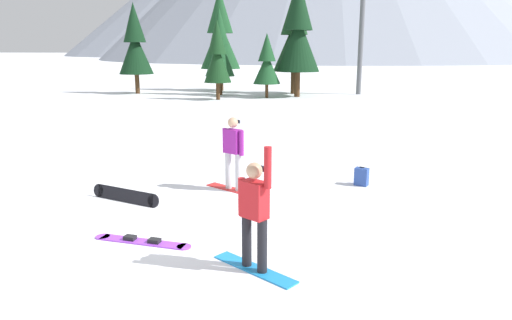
% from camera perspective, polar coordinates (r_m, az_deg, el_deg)
% --- Properties ---
extents(ground_plane, '(800.00, 800.00, 0.00)m').
position_cam_1_polar(ground_plane, '(8.93, -10.31, -8.25)').
color(ground_plane, white).
extents(snowboarder_foreground, '(1.48, 0.94, 1.95)m').
position_cam_1_polar(snowboarder_foreground, '(6.90, -0.20, -6.49)').
color(snowboarder_foreground, '#1E8CD8').
rests_on(snowboarder_foreground, ground_plane).
extents(snowboarder_midground, '(1.54, 0.88, 1.75)m').
position_cam_1_polar(snowboarder_midground, '(10.85, -2.81, 0.94)').
color(snowboarder_midground, red).
rests_on(snowboarder_midground, ground_plane).
extents(loose_snowboard_near_right, '(1.83, 0.26, 0.09)m').
position_cam_1_polar(loose_snowboard_near_right, '(8.42, -13.77, -9.63)').
color(loose_snowboard_near_right, '#993FD8').
rests_on(loose_snowboard_near_right, ground_plane).
extents(loose_snowboard_near_left, '(1.86, 0.46, 0.29)m').
position_cam_1_polar(loose_snowboard_near_left, '(10.61, -15.72, -4.18)').
color(loose_snowboard_near_left, black).
rests_on(loose_snowboard_near_left, ground_plane).
extents(backpack_blue, '(0.36, 0.32, 0.47)m').
position_cam_1_polar(backpack_blue, '(11.72, 12.82, -2.02)').
color(backpack_blue, '#2D4C9E').
rests_on(backpack_blue, ground_plane).
extents(pine_tree_young, '(3.06, 3.06, 7.59)m').
position_cam_1_polar(pine_tree_young, '(35.54, 4.69, 14.77)').
color(pine_tree_young, '#472D19').
rests_on(pine_tree_young, ground_plane).
extents(pine_tree_twin, '(1.87, 1.87, 4.35)m').
position_cam_1_polar(pine_tree_twin, '(32.35, 1.34, 11.83)').
color(pine_tree_twin, '#472D19').
rests_on(pine_tree_twin, ground_plane).
extents(pine_tree_short, '(2.14, 2.14, 6.20)m').
position_cam_1_polar(pine_tree_short, '(34.46, -4.49, 13.55)').
color(pine_tree_short, '#472D19').
rests_on(pine_tree_short, ground_plane).
extents(pine_tree_tall, '(1.79, 1.79, 5.18)m').
position_cam_1_polar(pine_tree_tall, '(31.13, -4.76, 12.54)').
color(pine_tree_tall, '#472D19').
rests_on(pine_tree_tall, ground_plane).
extents(pine_tree_slender, '(3.18, 3.18, 7.95)m').
position_cam_1_polar(pine_tree_slender, '(38.25, -4.43, 14.97)').
color(pine_tree_slender, '#472D19').
rests_on(pine_tree_slender, ground_plane).
extents(pine_tree_leaning, '(3.04, 3.04, 7.97)m').
position_cam_1_polar(pine_tree_leaning, '(33.17, 5.19, 15.22)').
color(pine_tree_leaning, '#472D19').
rests_on(pine_tree_leaning, ground_plane).
extents(pine_tree_broad, '(2.54, 2.54, 6.63)m').
position_cam_1_polar(pine_tree_broad, '(36.63, -14.61, 13.54)').
color(pine_tree_broad, '#472D19').
rests_on(pine_tree_broad, ground_plane).
extents(ski_lift_tower, '(3.09, 0.36, 8.63)m').
position_cam_1_polar(ski_lift_tower, '(35.81, 12.83, 15.81)').
color(ski_lift_tower, '#595B60').
rests_on(ski_lift_tower, ground_plane).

